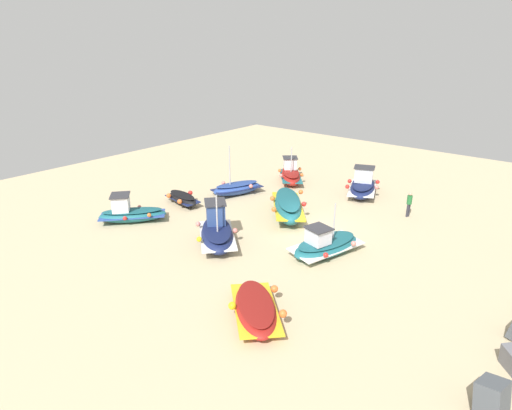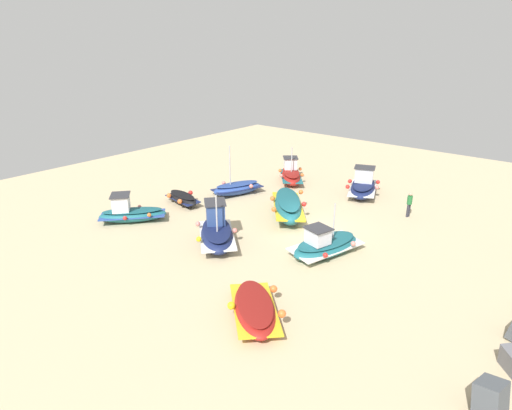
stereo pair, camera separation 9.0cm
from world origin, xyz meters
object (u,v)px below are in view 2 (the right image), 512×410
fishing_boat_0 (131,213)px  fishing_boat_1 (363,186)px  fishing_boat_6 (183,199)px  fishing_boat_7 (255,308)px  fishing_boat_5 (288,206)px  person_walking (409,203)px  fishing_boat_2 (217,232)px  fishing_boat_3 (237,188)px  fishing_boat_4 (325,245)px  fishing_boat_8 (291,174)px

fishing_boat_0 → fishing_boat_1: 16.43m
fishing_boat_6 → fishing_boat_7: size_ratio=0.79×
fishing_boat_5 → person_walking: size_ratio=3.08×
fishing_boat_0 → fishing_boat_6: size_ratio=1.31×
fishing_boat_0 → fishing_boat_1: bearing=-172.2°
fishing_boat_2 → fishing_boat_6: size_ratio=1.36×
fishing_boat_3 → fishing_boat_7: 15.12m
fishing_boat_6 → fishing_boat_5: bearing=-147.6°
fishing_boat_6 → person_walking: bearing=-139.4°
fishing_boat_2 → fishing_boat_4: bearing=-110.6°
fishing_boat_1 → fishing_boat_8: size_ratio=1.18×
fishing_boat_2 → fishing_boat_8: 12.28m
fishing_boat_4 → fishing_boat_8: fishing_boat_8 is taller
fishing_boat_0 → fishing_boat_7: 12.62m
fishing_boat_3 → fishing_boat_6: size_ratio=1.29×
fishing_boat_1 → person_walking: size_ratio=2.84×
fishing_boat_0 → fishing_boat_2: (-1.18, 6.36, 0.15)m
fishing_boat_0 → fishing_boat_3: fishing_boat_3 is taller
fishing_boat_1 → fishing_boat_3: size_ratio=1.14×
fishing_boat_5 → fishing_boat_7: fishing_boat_5 is taller
fishing_boat_4 → fishing_boat_2: bearing=-46.5°
fishing_boat_4 → fishing_boat_6: size_ratio=1.43×
fishing_boat_1 → fishing_boat_7: 16.91m
fishing_boat_2 → fishing_boat_3: size_ratio=1.06×
fishing_boat_2 → person_walking: fishing_boat_2 is taller
person_walking → fishing_boat_2: bearing=-108.7°
fishing_boat_6 → fishing_boat_7: 13.86m
fishing_boat_0 → fishing_boat_3: size_ratio=1.02×
fishing_boat_5 → person_walking: 7.73m
fishing_boat_3 → fishing_boat_7: (10.71, 10.68, -0.06)m
fishing_boat_5 → fishing_boat_8: bearing=-6.5°
fishing_boat_2 → fishing_boat_6: (-2.86, -6.15, -0.29)m
fishing_boat_4 → fishing_boat_5: fishing_boat_4 is taller
fishing_boat_3 → fishing_boat_4: 10.76m
fishing_boat_8 → person_walking: 10.13m
fishing_boat_3 → fishing_boat_7: size_ratio=1.02×
fishing_boat_5 → fishing_boat_2: bearing=132.8°
fishing_boat_1 → fishing_boat_2: 12.93m
fishing_boat_4 → fishing_boat_7: (6.64, 0.72, -0.12)m
fishing_boat_5 → person_walking: person_walking is taller
fishing_boat_1 → person_walking: 4.68m
person_walking → fishing_boat_1: bearing=167.5°
fishing_boat_6 → fishing_boat_8: size_ratio=0.81×
fishing_boat_5 → fishing_boat_0: bearing=94.2°
fishing_boat_6 → person_walking: 15.02m
fishing_boat_1 → fishing_boat_8: bearing=76.7°
person_walking → fishing_boat_4: bearing=-86.9°
fishing_boat_4 → fishing_boat_6: 11.41m
fishing_boat_3 → person_walking: (-3.79, 11.37, 0.48)m
fishing_boat_5 → fishing_boat_6: fishing_boat_5 is taller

